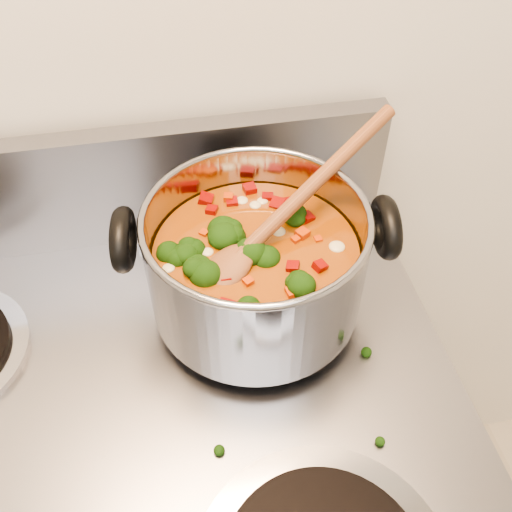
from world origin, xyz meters
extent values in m
cube|color=gray|center=(0.07, 1.47, 1.00)|extent=(0.75, 0.03, 0.16)
cylinder|color=#A5A5AD|center=(0.25, 1.31, 0.92)|extent=(0.19, 0.19, 0.01)
cylinder|color=black|center=(0.25, 1.31, 0.93)|extent=(0.15, 0.15, 0.01)
cylinder|color=gray|center=(0.25, 1.31, 1.00)|extent=(0.24, 0.24, 0.13)
torus|color=gray|center=(0.25, 1.31, 1.07)|extent=(0.24, 0.24, 0.01)
cylinder|color=#7E3F0B|center=(0.25, 1.31, 0.98)|extent=(0.22, 0.22, 0.08)
torus|color=black|center=(0.11, 1.33, 1.04)|extent=(0.03, 0.08, 0.08)
torus|color=black|center=(0.38, 1.29, 1.04)|extent=(0.03, 0.08, 0.08)
ellipsoid|color=black|center=(0.21, 1.22, 1.02)|extent=(0.04, 0.04, 0.03)
ellipsoid|color=black|center=(0.32, 1.37, 1.02)|extent=(0.04, 0.04, 0.03)
ellipsoid|color=black|center=(0.27, 1.24, 1.02)|extent=(0.04, 0.04, 0.03)
ellipsoid|color=black|center=(0.21, 1.35, 1.02)|extent=(0.04, 0.04, 0.03)
ellipsoid|color=black|center=(0.18, 1.32, 1.02)|extent=(0.04, 0.04, 0.03)
ellipsoid|color=black|center=(0.26, 1.30, 1.02)|extent=(0.04, 0.04, 0.03)
ellipsoid|color=black|center=(0.32, 1.36, 1.02)|extent=(0.04, 0.04, 0.03)
ellipsoid|color=black|center=(0.30, 1.35, 1.02)|extent=(0.04, 0.04, 0.03)
ellipsoid|color=black|center=(0.27, 1.31, 1.02)|extent=(0.04, 0.04, 0.03)
ellipsoid|color=black|center=(0.22, 1.36, 1.02)|extent=(0.04, 0.04, 0.03)
ellipsoid|color=maroon|center=(0.29, 1.22, 1.02)|extent=(0.01, 0.01, 0.01)
ellipsoid|color=maroon|center=(0.17, 1.33, 1.02)|extent=(0.01, 0.01, 0.01)
ellipsoid|color=maroon|center=(0.30, 1.36, 1.02)|extent=(0.01, 0.01, 0.01)
ellipsoid|color=maroon|center=(0.29, 1.31, 1.02)|extent=(0.01, 0.01, 0.01)
ellipsoid|color=maroon|center=(0.20, 1.24, 1.02)|extent=(0.01, 0.01, 0.01)
ellipsoid|color=maroon|center=(0.25, 1.23, 1.02)|extent=(0.01, 0.01, 0.01)
ellipsoid|color=maroon|center=(0.18, 1.24, 1.02)|extent=(0.01, 0.01, 0.01)
ellipsoid|color=maroon|center=(0.17, 1.26, 1.02)|extent=(0.01, 0.01, 0.01)
ellipsoid|color=maroon|center=(0.26, 1.34, 1.02)|extent=(0.01, 0.01, 0.01)
ellipsoid|color=maroon|center=(0.24, 1.39, 1.02)|extent=(0.01, 0.01, 0.01)
ellipsoid|color=maroon|center=(0.27, 1.36, 1.02)|extent=(0.01, 0.01, 0.01)
ellipsoid|color=maroon|center=(0.16, 1.36, 1.02)|extent=(0.01, 0.01, 0.01)
ellipsoid|color=maroon|center=(0.18, 1.37, 1.02)|extent=(0.01, 0.01, 0.01)
ellipsoid|color=#B4360A|center=(0.33, 1.30, 1.02)|extent=(0.01, 0.01, 0.01)
ellipsoid|color=#B4360A|center=(0.30, 1.28, 1.02)|extent=(0.01, 0.01, 0.01)
ellipsoid|color=#B4360A|center=(0.21, 1.27, 1.02)|extent=(0.01, 0.01, 0.01)
ellipsoid|color=#B4360A|center=(0.33, 1.27, 1.02)|extent=(0.01, 0.01, 0.01)
ellipsoid|color=#B4360A|center=(0.22, 1.39, 1.02)|extent=(0.01, 0.01, 0.01)
ellipsoid|color=#B4360A|center=(0.34, 1.27, 1.02)|extent=(0.01, 0.01, 0.01)
ellipsoid|color=#B4360A|center=(0.22, 1.34, 1.02)|extent=(0.01, 0.01, 0.01)
ellipsoid|color=#B4360A|center=(0.26, 1.39, 1.02)|extent=(0.01, 0.01, 0.01)
ellipsoid|color=#B4360A|center=(0.24, 1.39, 1.02)|extent=(0.01, 0.01, 0.01)
ellipsoid|color=#B4360A|center=(0.19, 1.37, 1.02)|extent=(0.01, 0.01, 0.01)
ellipsoid|color=#B4360A|center=(0.24, 1.40, 1.02)|extent=(0.01, 0.01, 0.01)
ellipsoid|color=#B4360A|center=(0.16, 1.30, 1.02)|extent=(0.01, 0.01, 0.01)
ellipsoid|color=beige|center=(0.24, 1.25, 1.02)|extent=(0.02, 0.02, 0.01)
ellipsoid|color=beige|center=(0.19, 1.37, 1.02)|extent=(0.02, 0.02, 0.01)
ellipsoid|color=beige|center=(0.18, 1.25, 1.02)|extent=(0.02, 0.02, 0.01)
ellipsoid|color=beige|center=(0.20, 1.31, 1.02)|extent=(0.02, 0.02, 0.01)
ellipsoid|color=beige|center=(0.17, 1.26, 1.02)|extent=(0.02, 0.02, 0.01)
ellipsoid|color=beige|center=(0.25, 1.21, 1.02)|extent=(0.02, 0.02, 0.01)
ellipsoid|color=beige|center=(0.23, 1.36, 1.02)|extent=(0.02, 0.02, 0.01)
ellipsoid|color=brown|center=(0.21, 1.29, 1.02)|extent=(0.09, 0.08, 0.04)
cylinder|color=brown|center=(0.32, 1.35, 1.06)|extent=(0.23, 0.15, 0.10)
ellipsoid|color=black|center=(0.41, 1.21, 0.92)|extent=(0.01, 0.01, 0.01)
ellipsoid|color=black|center=(0.21, 1.14, 0.92)|extent=(0.01, 0.01, 0.01)
ellipsoid|color=black|center=(0.34, 1.14, 0.92)|extent=(0.01, 0.01, 0.01)
ellipsoid|color=black|center=(0.19, 1.45, 0.92)|extent=(0.01, 0.01, 0.01)
ellipsoid|color=black|center=(0.09, 1.32, 0.92)|extent=(0.01, 0.01, 0.01)
camera|label=1|loc=(0.17, 0.89, 1.46)|focal=40.00mm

